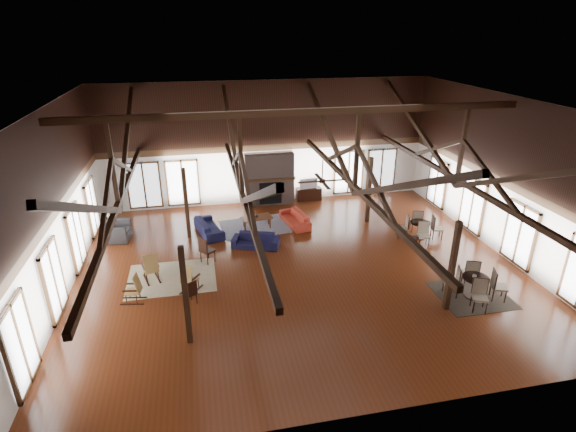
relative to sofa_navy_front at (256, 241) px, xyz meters
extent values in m
plane|color=#582312|center=(1.35, -2.01, -0.28)|extent=(16.00, 16.00, 0.00)
cube|color=black|center=(1.35, -2.01, 5.72)|extent=(16.00, 14.00, 0.02)
cube|color=white|center=(1.35, 4.99, 2.72)|extent=(16.00, 0.02, 6.00)
cube|color=white|center=(1.35, -9.01, 2.72)|extent=(16.00, 0.02, 6.00)
cube|color=white|center=(-6.65, -2.01, 2.72)|extent=(0.02, 14.00, 6.00)
cube|color=white|center=(9.35, -2.01, 2.72)|extent=(0.02, 14.00, 6.00)
cube|color=black|center=(1.35, -2.01, 5.47)|extent=(15.60, 0.18, 0.22)
cube|color=black|center=(-4.65, -2.01, 2.77)|extent=(0.16, 13.70, 0.18)
cube|color=black|center=(-4.65, -2.01, 4.12)|extent=(0.14, 0.14, 2.70)
cube|color=black|center=(-4.65, 1.49, 4.00)|extent=(0.15, 7.07, 3.12)
cube|color=black|center=(-4.65, -5.51, 4.00)|extent=(0.15, 7.07, 3.12)
cube|color=black|center=(-0.65, -2.01, 2.77)|extent=(0.16, 13.70, 0.18)
cube|color=black|center=(-0.65, -2.01, 4.12)|extent=(0.14, 0.14, 2.70)
cube|color=black|center=(-0.65, 1.49, 4.00)|extent=(0.15, 7.07, 3.12)
cube|color=black|center=(-0.65, -5.51, 4.00)|extent=(0.15, 7.07, 3.12)
cube|color=black|center=(3.35, -2.01, 2.77)|extent=(0.16, 13.70, 0.18)
cube|color=black|center=(3.35, -2.01, 4.12)|extent=(0.14, 0.14, 2.70)
cube|color=black|center=(3.35, 1.49, 4.00)|extent=(0.15, 7.07, 3.12)
cube|color=black|center=(3.35, -5.51, 4.00)|extent=(0.15, 7.07, 3.12)
cube|color=black|center=(7.35, -2.01, 2.77)|extent=(0.16, 13.70, 0.18)
cube|color=black|center=(7.35, -2.01, 4.12)|extent=(0.14, 0.14, 2.70)
cube|color=black|center=(7.35, 1.49, 4.00)|extent=(0.15, 7.07, 3.12)
cube|color=black|center=(7.35, -5.51, 4.00)|extent=(0.15, 7.07, 3.12)
cube|color=black|center=(-2.65, -5.51, 1.25)|extent=(0.16, 0.16, 3.05)
cube|color=black|center=(5.35, -5.51, 1.25)|extent=(0.16, 0.16, 3.05)
cube|color=black|center=(-2.65, 1.49, 1.25)|extent=(0.16, 0.16, 3.05)
cube|color=black|center=(5.35, 1.49, 1.25)|extent=(0.16, 0.16, 3.05)
cube|color=#6C5A52|center=(1.35, 4.67, 1.02)|extent=(2.40, 0.62, 2.60)
cube|color=black|center=(1.35, 4.35, 0.37)|extent=(1.10, 0.06, 1.10)
cube|color=#372210|center=(1.35, 4.39, 1.07)|extent=(2.50, 0.20, 0.12)
cylinder|color=black|center=(1.85, -3.01, 3.77)|extent=(0.04, 0.04, 0.70)
cylinder|color=black|center=(1.85, -3.01, 3.42)|extent=(0.20, 0.20, 0.10)
cube|color=black|center=(2.30, -3.01, 3.42)|extent=(0.70, 0.12, 0.02)
cube|color=black|center=(1.85, -2.56, 3.42)|extent=(0.12, 0.70, 0.02)
cube|color=black|center=(1.40, -3.01, 3.42)|extent=(0.70, 0.12, 0.02)
cube|color=black|center=(1.85, -3.46, 3.42)|extent=(0.12, 0.70, 0.02)
imported|color=#151336|center=(0.00, 0.00, 0.00)|extent=(2.04, 1.33, 0.55)
imported|color=#16173C|center=(-1.80, 1.68, 0.03)|extent=(2.21, 1.28, 0.61)
imported|color=#BA3524|center=(2.05, 1.85, 0.01)|extent=(2.09, 1.12, 0.58)
cube|color=brown|center=(0.31, 1.87, 0.20)|extent=(1.42, 0.90, 0.06)
cube|color=brown|center=(-0.24, 1.66, -0.05)|extent=(0.06, 0.06, 0.45)
cube|color=brown|center=(-0.24, 2.09, -0.05)|extent=(0.06, 0.06, 0.45)
cube|color=brown|center=(0.87, 1.66, -0.05)|extent=(0.06, 0.06, 0.45)
cube|color=brown|center=(0.87, 2.09, -0.05)|extent=(0.06, 0.06, 0.45)
imported|color=#B2B2B2|center=(0.30, 1.80, 0.31)|extent=(0.21, 0.21, 0.17)
imported|color=#2B2A2D|center=(-5.59, 1.85, 0.09)|extent=(1.22, 1.10, 0.73)
cube|color=black|center=(-5.96, 2.44, 0.02)|extent=(0.45, 0.45, 0.60)
cylinder|color=black|center=(-5.96, 2.44, 0.50)|extent=(0.08, 0.08, 0.36)
cone|color=#F3EBCC|center=(-5.96, 2.44, 0.74)|extent=(0.32, 0.32, 0.26)
cube|color=olive|center=(-3.97, -1.79, 0.14)|extent=(0.59, 0.58, 0.05)
cube|color=olive|center=(-3.91, -1.99, 0.47)|extent=(0.51, 0.32, 0.69)
cube|color=black|center=(-4.16, -1.85, -0.25)|extent=(0.30, 0.82, 0.05)
cube|color=black|center=(-3.78, -1.73, -0.25)|extent=(0.30, 0.82, 0.05)
cube|color=olive|center=(-2.60, -2.78, 0.12)|extent=(0.62, 0.62, 0.05)
cube|color=olive|center=(-2.72, -2.95, 0.43)|extent=(0.47, 0.40, 0.66)
cube|color=black|center=(-2.75, -2.67, -0.25)|extent=(0.50, 0.69, 0.05)
cube|color=black|center=(-2.44, -2.89, -0.25)|extent=(0.50, 0.69, 0.05)
cube|color=olive|center=(-4.45, -3.09, 0.10)|extent=(0.48, 0.50, 0.05)
cube|color=olive|center=(-4.26, -3.12, 0.40)|extent=(0.24, 0.46, 0.63)
cube|color=black|center=(-4.48, -3.26, -0.25)|extent=(0.77, 0.17, 0.05)
cube|color=black|center=(-4.42, -2.91, -0.25)|extent=(0.77, 0.17, 0.05)
cube|color=black|center=(-1.95, -0.89, 0.21)|extent=(0.64, 0.64, 0.05)
cube|color=black|center=(-2.11, -1.03, 0.51)|extent=(0.33, 0.38, 0.60)
cylinder|color=black|center=(-1.95, -0.89, -0.03)|extent=(0.04, 0.04, 0.49)
cube|color=black|center=(-2.64, -3.59, 0.13)|extent=(0.52, 0.52, 0.04)
cube|color=black|center=(-2.54, -3.73, 0.37)|extent=(0.33, 0.24, 0.49)
cylinder|color=black|center=(-2.64, -3.59, -0.08)|extent=(0.03, 0.03, 0.40)
cylinder|color=black|center=(6.58, -5.09, 0.46)|extent=(0.86, 0.86, 0.04)
cylinder|color=black|center=(6.58, -5.09, 0.10)|extent=(0.10, 0.10, 0.71)
cylinder|color=black|center=(6.58, -5.09, -0.26)|extent=(0.52, 0.52, 0.04)
cylinder|color=black|center=(6.90, -0.56, 0.43)|extent=(0.83, 0.83, 0.04)
cylinder|color=black|center=(6.90, -0.56, 0.08)|extent=(0.10, 0.10, 0.68)
cylinder|color=black|center=(6.90, -0.56, -0.26)|extent=(0.50, 0.50, 0.04)
imported|color=#B2B2B2|center=(6.51, -5.08, 0.53)|extent=(0.14, 0.14, 0.10)
imported|color=#B2B2B2|center=(6.82, -0.63, 0.49)|extent=(0.12, 0.12, 0.09)
cube|color=black|center=(3.40, 4.74, 0.04)|extent=(1.27, 0.48, 0.64)
imported|color=#B2B2B2|center=(3.36, 4.74, 0.63)|extent=(0.95, 0.24, 0.54)
cube|color=tan|center=(-3.28, -1.82, -0.27)|extent=(3.07, 2.42, 0.01)
cube|color=#1B244D|center=(0.22, 1.96, -0.27)|extent=(3.14, 2.48, 0.01)
cube|color=black|center=(6.62, -4.99, -0.27)|extent=(2.34, 2.13, 0.01)
camera|label=1|loc=(-2.00, -16.26, 8.11)|focal=28.00mm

